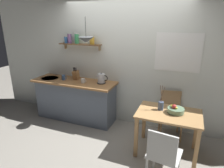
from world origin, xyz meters
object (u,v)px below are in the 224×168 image
at_px(knife_block, 76,75).
at_px(pendant_lamp, 86,40).
at_px(dining_table, 168,120).
at_px(coffee_mug_by_sink, 64,77).
at_px(coffee_mug_spare, 83,81).
at_px(electric_kettle, 101,79).
at_px(twig_vase, 161,105).
at_px(fruit_bowl, 175,110).
at_px(dining_chair_far, 170,112).
at_px(dining_chair_near, 163,154).

xyz_separation_m(knife_block, pendant_lamp, (0.40, -0.21, 0.77)).
xyz_separation_m(dining_table, coffee_mug_by_sink, (-2.28, 0.44, 0.34)).
xyz_separation_m(dining_table, coffee_mug_spare, (-1.78, 0.41, 0.33)).
relative_size(electric_kettle, coffee_mug_spare, 2.15).
bearing_deg(dining_table, coffee_mug_by_sink, 169.08).
bearing_deg(twig_vase, pendant_lamp, 169.02).
relative_size(fruit_bowl, twig_vase, 0.62).
xyz_separation_m(fruit_bowl, pendant_lamp, (-1.73, 0.32, 0.99)).
xyz_separation_m(fruit_bowl, electric_kettle, (-1.51, 0.49, 0.21)).
height_order(dining_table, dining_chair_far, dining_chair_far).
bearing_deg(fruit_bowl, electric_kettle, 161.91).
xyz_separation_m(electric_kettle, coffee_mug_spare, (-0.37, -0.11, -0.06)).
xyz_separation_m(dining_table, dining_chair_near, (0.02, -0.72, -0.13)).
height_order(dining_table, coffee_mug_spare, coffee_mug_spare).
xyz_separation_m(dining_chair_near, electric_kettle, (-1.44, 1.24, 0.52)).
relative_size(dining_chair_near, coffee_mug_by_sink, 6.81).
distance_m(dining_table, pendant_lamp, 2.05).
distance_m(fruit_bowl, pendant_lamp, 2.02).
distance_m(electric_kettle, coffee_mug_spare, 0.39).
bearing_deg(coffee_mug_by_sink, pendant_lamp, -7.56).
relative_size(fruit_bowl, knife_block, 0.93).
distance_m(dining_table, coffee_mug_by_sink, 2.35).
distance_m(dining_chair_near, pendant_lamp, 2.37).
xyz_separation_m(twig_vase, coffee_mug_spare, (-1.64, 0.35, 0.13)).
xyz_separation_m(coffee_mug_by_sink, coffee_mug_spare, (0.49, -0.03, -0.01)).
bearing_deg(dining_chair_near, pendant_lamp, 147.27).
bearing_deg(electric_kettle, dining_chair_near, -40.70).
bearing_deg(dining_chair_far, knife_block, -179.48).
bearing_deg(pendant_lamp, electric_kettle, 37.30).
relative_size(dining_chair_near, coffee_mug_spare, 7.12).
relative_size(knife_block, coffee_mug_spare, 2.35).
bearing_deg(twig_vase, dining_table, -24.11).
relative_size(twig_vase, knife_block, 1.51).
height_order(dining_table, fruit_bowl, fruit_bowl).
xyz_separation_m(dining_chair_far, knife_block, (-2.03, -0.02, 0.52)).
relative_size(coffee_mug_spare, pendant_lamp, 0.25).
bearing_deg(coffee_mug_by_sink, coffee_mug_spare, -3.22).
relative_size(electric_kettle, coffee_mug_by_sink, 2.06).
relative_size(dining_chair_far, fruit_bowl, 3.32).
height_order(fruit_bowl, coffee_mug_by_sink, coffee_mug_by_sink).
bearing_deg(twig_vase, dining_chair_near, -77.87).
xyz_separation_m(dining_table, fruit_bowl, (0.09, 0.03, 0.18)).
height_order(dining_chair_far, knife_block, knife_block).
bearing_deg(dining_table, dining_chair_near, -88.07).
bearing_deg(dining_table, twig_vase, 155.89).
height_order(coffee_mug_by_sink, coffee_mug_spare, coffee_mug_by_sink).
relative_size(electric_kettle, pendant_lamp, 0.54).
bearing_deg(dining_chair_near, knife_block, 148.26).
relative_size(knife_block, coffee_mug_by_sink, 2.25).
relative_size(twig_vase, coffee_mug_by_sink, 3.39).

